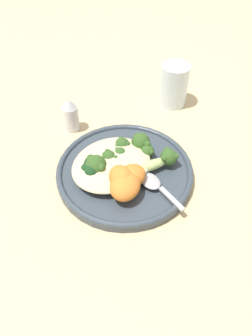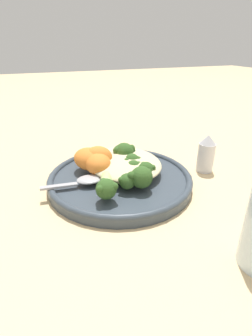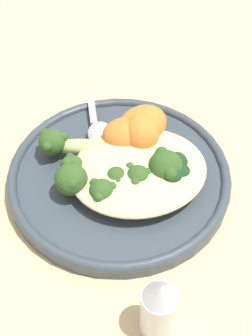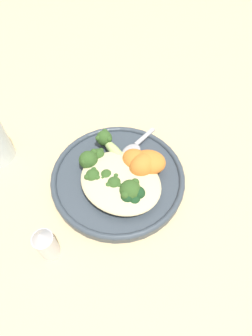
% 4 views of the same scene
% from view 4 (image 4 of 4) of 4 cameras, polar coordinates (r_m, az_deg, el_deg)
% --- Properties ---
extents(ground_plane, '(4.00, 4.00, 0.00)m').
position_cam_4_polar(ground_plane, '(0.52, -3.57, -3.44)').
color(ground_plane, '#D6B784').
extents(plate, '(0.26, 0.26, 0.02)m').
position_cam_4_polar(plate, '(0.52, -1.76, -1.99)').
color(plate, '#38424C').
rests_on(plate, ground_plane).
extents(quinoa_mound, '(0.16, 0.13, 0.02)m').
position_cam_4_polar(quinoa_mound, '(0.48, -1.31, -3.06)').
color(quinoa_mound, beige).
rests_on(quinoa_mound, plate).
extents(broccoli_stalk_0, '(0.09, 0.05, 0.03)m').
position_cam_4_polar(broccoli_stalk_0, '(0.54, -3.77, 5.32)').
color(broccoli_stalk_0, '#ADC675').
rests_on(broccoli_stalk_0, plate).
extents(broccoli_stalk_1, '(0.08, 0.05, 0.03)m').
position_cam_4_polar(broccoli_stalk_1, '(0.52, -4.27, 2.30)').
color(broccoli_stalk_1, '#ADC675').
rests_on(broccoli_stalk_1, plate).
extents(broccoli_stalk_2, '(0.08, 0.07, 0.04)m').
position_cam_4_polar(broccoli_stalk_2, '(0.51, -7.22, 1.86)').
color(broccoli_stalk_2, '#ADC675').
rests_on(broccoli_stalk_2, plate).
extents(broccoli_stalk_3, '(0.06, 0.10, 0.03)m').
position_cam_4_polar(broccoli_stalk_3, '(0.50, -4.81, -0.77)').
color(broccoli_stalk_3, '#ADC675').
rests_on(broccoli_stalk_3, plate).
extents(broccoli_stalk_4, '(0.03, 0.08, 0.03)m').
position_cam_4_polar(broccoli_stalk_4, '(0.50, -3.46, -1.01)').
color(broccoli_stalk_4, '#ADC675').
rests_on(broccoli_stalk_4, plate).
extents(broccoli_stalk_5, '(0.05, 0.09, 0.03)m').
position_cam_4_polar(broccoli_stalk_5, '(0.49, -1.84, -2.03)').
color(broccoli_stalk_5, '#ADC675').
rests_on(broccoli_stalk_5, plate).
extents(broccoli_stalk_6, '(0.08, 0.09, 0.04)m').
position_cam_4_polar(broccoli_stalk_6, '(0.47, 0.70, -3.86)').
color(broccoli_stalk_6, '#ADC675').
rests_on(broccoli_stalk_6, plate).
extents(sweet_potato_chunk_0, '(0.05, 0.06, 0.04)m').
position_cam_4_polar(sweet_potato_chunk_0, '(0.49, 3.56, 0.59)').
color(sweet_potato_chunk_0, orange).
rests_on(sweet_potato_chunk_0, plate).
extents(sweet_potato_chunk_1, '(0.06, 0.05, 0.04)m').
position_cam_4_polar(sweet_potato_chunk_1, '(0.50, 2.24, 1.62)').
color(sweet_potato_chunk_1, orange).
rests_on(sweet_potato_chunk_1, plate).
extents(sweet_potato_chunk_2, '(0.08, 0.08, 0.04)m').
position_cam_4_polar(sweet_potato_chunk_2, '(0.50, 4.94, 1.27)').
color(sweet_potato_chunk_2, orange).
rests_on(sweet_potato_chunk_2, plate).
extents(kale_tuft, '(0.04, 0.05, 0.03)m').
position_cam_4_polar(kale_tuft, '(0.47, 1.37, -5.75)').
color(kale_tuft, '#193D1E').
rests_on(kale_tuft, plate).
extents(spoon, '(0.04, 0.11, 0.01)m').
position_cam_4_polar(spoon, '(0.54, 1.35, 4.25)').
color(spoon, '#A3A3A8').
rests_on(spoon, plate).
extents(salt_shaker, '(0.03, 0.03, 0.08)m').
position_cam_4_polar(salt_shaker, '(0.45, -16.96, -15.54)').
color(salt_shaker, silver).
rests_on(salt_shaker, ground_plane).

